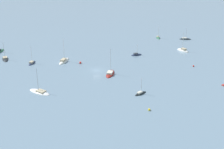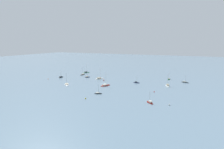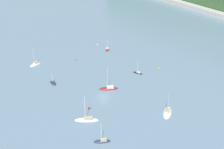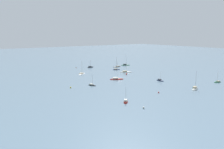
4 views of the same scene
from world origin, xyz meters
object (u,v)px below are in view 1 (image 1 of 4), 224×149
object	(u,v)px
sailboat_10	(110,74)
sailboat_12	(40,92)
mooring_buoy_2	(80,63)
sailboat_1	(158,38)
sailboat_4	(64,61)
sailboat_8	(183,51)
sailboat_3	(140,94)
sailboat_0	(136,55)
mooring_buoy_0	(193,66)
sailboat_5	(185,39)
mooring_buoy_1	(149,110)
sailboat_7	(32,63)
sailboat_9	(5,59)

from	to	relation	value
sailboat_10	sailboat_12	world-z (taller)	sailboat_10
sailboat_10	mooring_buoy_2	size ratio (longest dim) A/B	12.22
sailboat_1	mooring_buoy_2	distance (m)	50.86
sailboat_4	sailboat_8	distance (m)	52.11
sailboat_3	sailboat_0	bearing A→B (deg)	48.68
sailboat_1	sailboat_12	bearing A→B (deg)	-41.39
sailboat_4	mooring_buoy_0	xyz separation A→B (m)	(-46.75, 19.93, 0.17)
sailboat_0	mooring_buoy_0	bearing A→B (deg)	-51.50
sailboat_5	sailboat_8	xyz separation A→B (m)	(10.08, 16.10, 0.03)
sailboat_8	mooring_buoy_1	xyz separation A→B (m)	(35.11, 44.96, 0.21)
sailboat_4	sailboat_7	xyz separation A→B (m)	(12.42, -1.52, -0.01)
sailboat_5	sailboat_9	world-z (taller)	sailboat_9
sailboat_12	sailboat_3	bearing A→B (deg)	-149.70
sailboat_7	mooring_buoy_0	xyz separation A→B (m)	(-59.16, 21.45, 0.18)
sailboat_3	sailboat_9	distance (m)	61.60
sailboat_1	sailboat_9	xyz separation A→B (m)	(72.93, 10.66, -0.01)
sailboat_12	sailboat_0	bearing A→B (deg)	-100.51
mooring_buoy_0	mooring_buoy_1	world-z (taller)	mooring_buoy_1
sailboat_4	sailboat_5	bearing A→B (deg)	-44.10
sailboat_5	sailboat_4	bearing A→B (deg)	-145.74
sailboat_7	sailboat_9	xyz separation A→B (m)	(10.18, -8.16, -0.04)
sailboat_12	mooring_buoy_2	distance (m)	27.92
sailboat_5	sailboat_3	bearing A→B (deg)	-109.52
sailboat_9	mooring_buoy_1	xyz separation A→B (m)	(-39.57, 56.48, 0.25)
sailboat_4	sailboat_9	xyz separation A→B (m)	(22.59, -9.68, -0.05)
sailboat_12	mooring_buoy_1	size ratio (longest dim) A/B	13.40
sailboat_9	mooring_buoy_2	distance (m)	31.58
sailboat_5	mooring_buoy_0	xyz separation A→B (m)	(15.41, 34.20, 0.20)
sailboat_0	sailboat_10	world-z (taller)	sailboat_10
sailboat_9	mooring_buoy_2	bearing A→B (deg)	59.31
sailboat_0	mooring_buoy_2	distance (m)	24.93
sailboat_9	mooring_buoy_0	xyz separation A→B (m)	(-69.34, 29.61, 0.22)
sailboat_1	sailboat_9	world-z (taller)	sailboat_9
sailboat_12	mooring_buoy_0	size ratio (longest dim) A/B	14.94
sailboat_10	mooring_buoy_2	bearing A→B (deg)	59.33
sailboat_0	sailboat_3	xyz separation A→B (m)	(12.03, 35.05, -0.00)
sailboat_4	mooring_buoy_2	xyz separation A→B (m)	(-5.78, 4.17, 0.30)
mooring_buoy_1	sailboat_7	bearing A→B (deg)	-58.69
sailboat_10	sailboat_7	bearing A→B (deg)	82.14
sailboat_5	mooring_buoy_2	world-z (taller)	sailboat_5
sailboat_9	sailboat_10	xyz separation A→B (m)	(-36.59, 27.64, 0.04)
sailboat_1	mooring_buoy_0	bearing A→B (deg)	6.80
sailboat_3	sailboat_7	size ratio (longest dim) A/B	0.80
sailboat_8	sailboat_9	distance (m)	75.56
sailboat_0	mooring_buoy_0	distance (m)	24.80
sailboat_0	sailboat_1	xyz separation A→B (m)	(-19.81, -21.51, -0.01)
sailboat_7	sailboat_10	size ratio (longest dim) A/B	0.73
sailboat_9	sailboat_12	world-z (taller)	sailboat_12
sailboat_12	mooring_buoy_0	distance (m)	58.76
mooring_buoy_0	sailboat_8	bearing A→B (deg)	-106.42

